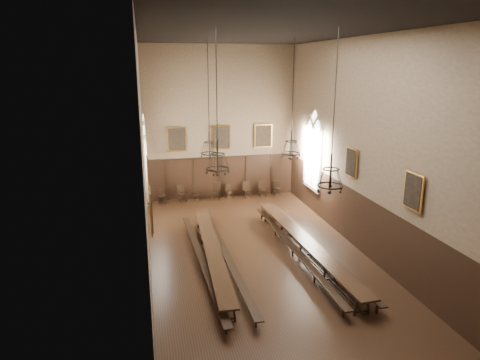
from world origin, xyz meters
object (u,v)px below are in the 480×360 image
object	(u,v)px
bench_left_outer	(202,262)
bench_right_outer	(318,249)
chair_2	(197,196)
chandelier_front_left	(218,159)
chair_0	(162,199)
chandelier_front_right	(330,176)
chair_3	(216,195)
chandelier_back_right	(291,146)
bench_left_inner	(225,255)
table_right	(305,249)
bench_right_inner	(293,250)
chandelier_back_left	(209,145)
table_left	(212,256)
chair_7	(277,191)
chair_4	(229,194)
chair_6	(262,192)
chair_1	(182,197)
chair_5	(247,193)

from	to	relation	value
bench_left_outer	bench_right_outer	world-z (taller)	bench_right_outer
bench_right_outer	chair_2	distance (m)	9.64
bench_right_outer	chandelier_front_left	world-z (taller)	chandelier_front_left
chair_0	chandelier_front_right	world-z (taller)	chandelier_front_right
chair_3	chandelier_back_right	world-z (taller)	chandelier_back_right
bench_left_inner	chair_2	distance (m)	8.50
chandelier_front_left	chandelier_front_right	bearing A→B (deg)	-5.10
table_right	bench_right_inner	distance (m)	0.53
chandelier_back_left	table_left	bearing A→B (deg)	-97.79
table_right	bench_left_inner	distance (m)	3.39
chair_7	chandelier_front_left	world-z (taller)	chandelier_front_left
bench_right_inner	chair_4	distance (m)	8.63
chair_3	chandelier_front_right	size ratio (longest dim) A/B	0.19
bench_left_outer	chair_6	bearing A→B (deg)	60.55
bench_left_outer	table_left	bearing A→B (deg)	31.76
table_left	chair_4	distance (m)	8.86
chair_3	chandelier_front_left	world-z (taller)	chandelier_front_left
table_left	chair_1	size ratio (longest dim) A/B	9.06
table_left	chair_1	distance (m)	8.55
table_left	chair_2	world-z (taller)	chair_2
chandelier_front_right	table_left	bearing A→B (deg)	144.45
chair_1	bench_right_outer	bearing A→B (deg)	-79.65
chair_7	bench_right_outer	bearing A→B (deg)	-89.62
bench_left_outer	chandelier_back_left	bearing A→B (deg)	73.09
bench_left_inner	chandelier_front_left	bearing A→B (deg)	-105.62
chair_3	chandelier_front_right	bearing A→B (deg)	-61.20
table_left	table_right	bearing A→B (deg)	-3.35
chair_3	chandelier_front_right	world-z (taller)	chandelier_front_right
chair_6	chandelier_back_left	xyz separation A→B (m)	(-4.16, -6.15, 4.21)
chair_4	bench_right_inner	bearing A→B (deg)	-103.13
chandelier_front_left	chandelier_front_right	size ratio (longest dim) A/B	0.86
table_right	chair_5	world-z (taller)	chair_5
bench_right_outer	chair_2	world-z (taller)	chair_2
chandelier_back_left	chandelier_back_right	distance (m)	3.93
chair_2	chandelier_front_left	world-z (taller)	chandelier_front_left
table_right	chair_0	bearing A→B (deg)	122.36
bench_right_outer	chandelier_back_left	xyz separation A→B (m)	(-4.23, 2.46, 4.21)
chair_1	chair_3	bearing A→B (deg)	-21.03
bench_right_outer	chandelier_front_right	distance (m)	4.70
chair_5	table_left	bearing A→B (deg)	-121.75
bench_right_outer	chair_2	size ratio (longest dim) A/B	11.34
table_left	chair_0	size ratio (longest dim) A/B	9.94
chair_1	chandelier_front_left	xyz separation A→B (m)	(0.30, -10.86, 4.58)
chandelier_back_right	table_left	bearing A→B (deg)	-146.91
bench_left_outer	chair_2	bearing A→B (deg)	84.11
table_left	chair_7	world-z (taller)	chair_7
chair_1	chair_4	world-z (taller)	chair_1
chair_3	chandelier_back_left	xyz separation A→B (m)	(-1.29, -6.16, 4.19)
chair_5	chandelier_front_left	size ratio (longest dim) A/B	0.22
chandelier_front_right	chair_4	bearing A→B (deg)	96.66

